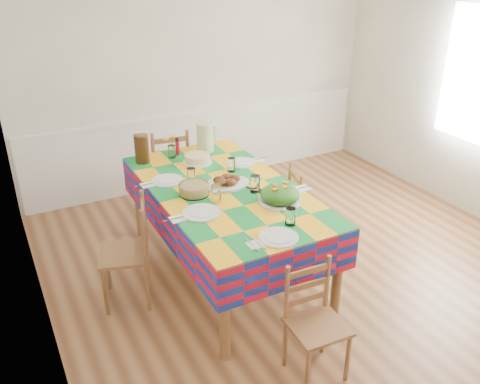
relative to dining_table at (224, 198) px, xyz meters
name	(u,v)px	position (x,y,z in m)	size (l,w,h in m)	color
room	(329,137)	(0.69, -0.49, 0.60)	(4.58, 5.08, 2.78)	brown
wainscot	(204,143)	(0.69, 1.99, -0.26)	(4.41, 0.06, 0.92)	white
dining_table	(224,198)	(0.00, 0.00, 0.00)	(1.17, 2.17, 0.85)	brown
setting_near_head	(282,230)	(0.04, -0.88, 0.13)	(0.46, 0.31, 0.14)	white
setting_left_near	(206,206)	(-0.30, -0.28, 0.13)	(0.55, 0.32, 0.14)	white
setting_left_far	(175,179)	(-0.32, 0.32, 0.13)	(0.51, 0.31, 0.14)	white
setting_right_near	(274,189)	(0.33, -0.27, 0.13)	(0.58, 0.33, 0.15)	white
setting_right_far	(239,163)	(0.33, 0.37, 0.12)	(0.51, 0.29, 0.13)	white
meat_platter	(226,182)	(0.04, 0.05, 0.13)	(0.42, 0.30, 0.08)	white
salad_platter	(280,195)	(0.29, -0.43, 0.15)	(0.36, 0.36, 0.15)	white
pasta_bowl	(194,189)	(-0.27, 0.01, 0.14)	(0.26, 0.26, 0.09)	white
cake	(197,159)	(0.02, 0.64, 0.13)	(0.28, 0.28, 0.08)	white
serving_utensils	(251,186)	(0.21, -0.08, 0.10)	(0.15, 0.34, 0.01)	black
flower_vase	(171,148)	(-0.15, 0.88, 0.19)	(0.15, 0.12, 0.24)	white
hot_sauce	(177,146)	(-0.07, 0.92, 0.18)	(0.04, 0.04, 0.17)	#AE0D20
green_pitcher	(205,137)	(0.22, 0.89, 0.24)	(0.17, 0.17, 0.29)	#BAD596
tea_pitcher	(142,149)	(-0.44, 0.89, 0.23)	(0.14, 0.14, 0.27)	black
name_card	(289,242)	(0.00, -1.01, 0.10)	(0.08, 0.02, 0.02)	white
chair_near	(315,323)	(0.00, -1.38, -0.34)	(0.39, 0.37, 0.84)	brown
chair_far	(170,171)	(-0.01, 1.37, -0.27)	(0.49, 0.47, 0.98)	brown
chair_left	(130,253)	(-0.87, -0.01, -0.29)	(0.50, 0.51, 0.93)	brown
chair_right	(306,209)	(0.88, 0.01, -0.33)	(0.45, 0.46, 0.86)	brown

